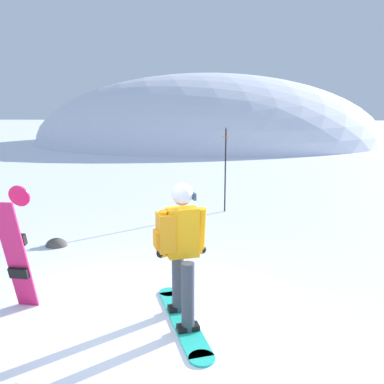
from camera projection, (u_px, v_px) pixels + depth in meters
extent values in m
plane|color=white|center=(131.00, 336.00, 4.42)|extent=(300.00, 300.00, 0.00)
ellipsoid|color=white|center=(206.00, 141.00, 35.34)|extent=(29.71, 26.74, 11.79)
cube|color=#23B7A3|center=(183.00, 320.00, 4.73)|extent=(0.89, 1.54, 0.02)
cylinder|color=#23B7A3|center=(169.00, 292.00, 5.46)|extent=(0.28, 0.28, 0.02)
cylinder|color=#23B7A3|center=(202.00, 358.00, 3.99)|extent=(0.28, 0.28, 0.02)
cube|color=black|center=(178.00, 308.00, 4.94)|extent=(0.29, 0.23, 0.06)
cube|color=black|center=(188.00, 327.00, 4.49)|extent=(0.29, 0.23, 0.06)
cylinder|color=#3D424C|center=(178.00, 280.00, 4.87)|extent=(0.15, 0.15, 0.82)
cylinder|color=#3D424C|center=(188.00, 297.00, 4.42)|extent=(0.15, 0.15, 0.82)
cube|color=#F4A314|center=(182.00, 232.00, 4.50)|extent=(0.42, 0.35, 0.58)
cylinder|color=#F4A314|center=(163.00, 234.00, 4.44)|extent=(0.16, 0.20, 0.57)
cylinder|color=#F4A314|center=(201.00, 231.00, 4.56)|extent=(0.16, 0.20, 0.57)
sphere|color=black|center=(161.00, 253.00, 4.52)|extent=(0.11, 0.11, 0.11)
sphere|color=black|center=(202.00, 249.00, 4.66)|extent=(0.11, 0.11, 0.11)
cube|color=orange|center=(166.00, 232.00, 4.45)|extent=(0.28, 0.33, 0.44)
cube|color=orange|center=(157.00, 239.00, 4.43)|extent=(0.14, 0.21, 0.20)
sphere|color=#9E7051|center=(182.00, 196.00, 4.42)|extent=(0.21, 0.21, 0.21)
sphere|color=silver|center=(182.00, 194.00, 4.41)|extent=(0.25, 0.25, 0.25)
cube|color=navy|center=(193.00, 196.00, 4.45)|extent=(0.10, 0.17, 0.08)
cube|color=#D11E5B|center=(16.00, 257.00, 4.81)|extent=(0.28, 0.39, 1.48)
cylinder|color=#D11E5B|center=(19.00, 196.00, 4.85)|extent=(0.28, 0.09, 0.28)
cube|color=black|center=(16.00, 239.00, 4.80)|extent=(0.25, 0.10, 0.15)
cube|color=black|center=(19.00, 273.00, 4.89)|extent=(0.25, 0.10, 0.15)
cylinder|color=black|center=(225.00, 171.00, 9.84)|extent=(0.04, 0.04, 2.10)
cylinder|color=orange|center=(226.00, 137.00, 9.67)|extent=(0.20, 0.20, 0.02)
cone|color=black|center=(226.00, 128.00, 9.62)|extent=(0.04, 0.04, 0.08)
ellipsoid|color=#4C4742|center=(57.00, 246.00, 7.43)|extent=(0.42, 0.36, 0.29)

